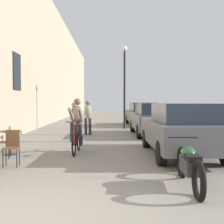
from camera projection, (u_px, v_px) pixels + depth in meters
The scene contains 12 objects.
building_facade_left at pixel (34, 52), 17.53m from camera, with size 0.54×68.00×9.27m.
cafe_chair_mid_toward_street at pixel (12, 145), 7.23m from camera, with size 0.42×0.42×0.89m.
cafe_table_far at pixel (10, 137), 8.81m from camera, with size 0.64×0.64×0.72m.
cafe_chair_far_toward_street at pixel (6, 140), 8.23m from camera, with size 0.46×0.46×0.89m.
cyclist_on_bicycle at pixel (77, 127), 9.23m from camera, with size 0.52×1.76×1.74m.
pedestrian_near at pixel (74, 120), 11.59m from camera, with size 0.35×0.26×1.59m.
pedestrian_mid at pixel (88, 116), 14.06m from camera, with size 0.36×0.28×1.66m.
street_lamp at pixel (124, 76), 17.18m from camera, with size 0.32×0.32×4.90m.
parked_car_nearest at pixel (181, 129), 8.59m from camera, with size 1.85×4.37×1.55m.
parked_car_second at pixel (153, 119), 13.88m from camera, with size 1.89×4.35×1.54m.
parked_car_third at pixel (142, 114), 19.70m from camera, with size 1.98×4.43×1.55m.
parked_motorcycle at pixel (189, 165), 5.47m from camera, with size 0.62×2.15×0.92m.
Camera 1 is at (1.00, -3.72, 1.60)m, focal length 46.70 mm.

